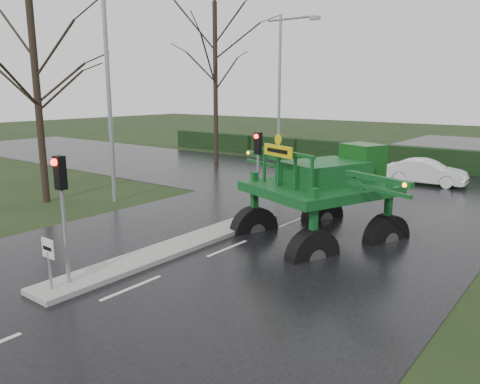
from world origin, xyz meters
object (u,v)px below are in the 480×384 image
Objects in this scene: keep_left_sign at (49,256)px; traffic_signal_near at (61,193)px; white_sedan at (425,185)px; traffic_signal_mid at (258,156)px; crop_sprayer at (259,172)px; street_light_left_far at (283,77)px; street_light_left_near at (112,70)px.

traffic_signal_near reaches higher than keep_left_sign.
white_sedan is at bearing 81.38° from keep_left_sign.
traffic_signal_mid is 0.45× the size of crop_sprayer.
white_sedan is at bearing -4.92° from street_light_left_far.
keep_left_sign is 0.32× the size of white_sedan.
crop_sprayer is at bearing 83.22° from traffic_signal_near.
traffic_signal_mid is at bearing 90.00° from traffic_signal_near.
white_sedan is at bearing 100.71° from crop_sprayer.
traffic_signal_mid is at bearing 148.70° from crop_sprayer.
street_light_left_far is at bearing 107.78° from keep_left_sign.
traffic_signal_near is 0.35× the size of street_light_left_near.
white_sedan is at bearing 74.97° from traffic_signal_mid.
street_light_left_near is at bearing 132.59° from keep_left_sign.
street_light_left_near is 1.00× the size of street_light_left_far.
crop_sprayer is 1.86× the size of white_sedan.
traffic_signal_mid is 12.33m from white_sedan.
traffic_signal_mid is 14.68m from street_light_left_far.
street_light_left_near is (-6.89, -1.49, 3.40)m from traffic_signal_mid.
traffic_signal_near is 20.55m from white_sedan.
crop_sprayer is at bearing 166.45° from white_sedan.
street_light_left_near is 1.28× the size of crop_sprayer.
traffic_signal_mid is 0.84× the size of white_sedan.
street_light_left_far is at bearing 140.40° from crop_sprayer.
street_light_left_far is at bearing 118.86° from traffic_signal_mid.
street_light_left_near is 8.65m from crop_sprayer.
traffic_signal_mid is 7.83m from street_light_left_near.
street_light_left_near is (-6.89, 7.01, 3.40)m from traffic_signal_near.
traffic_signal_mid reaches higher than white_sedan.
white_sedan is (10.02, 13.14, -5.99)m from street_light_left_near.
traffic_signal_mid is at bearing 90.00° from keep_left_sign.
street_light_left_near is 2.37× the size of white_sedan.
keep_left_sign is 0.38× the size of traffic_signal_near.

